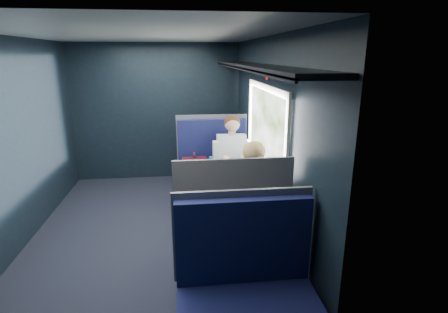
{
  "coord_description": "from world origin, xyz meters",
  "views": [
    {
      "loc": [
        0.44,
        -3.91,
        2.1
      ],
      "look_at": [
        0.9,
        0.0,
        0.95
      ],
      "focal_mm": 28.0,
      "sensor_mm": 36.0,
      "label": 1
    }
  ],
  "objects": [
    {
      "name": "man",
      "position": [
        1.1,
        0.7,
        0.72
      ],
      "size": [
        0.53,
        0.56,
        1.32
      ],
      "color": "black",
      "rests_on": "ground"
    },
    {
      "name": "seat_bay_far",
      "position": [
        0.85,
        -0.87,
        0.41
      ],
      "size": [
        1.04,
        0.62,
        1.26
      ],
      "color": "#0E113D",
      "rests_on": "ground"
    },
    {
      "name": "seat_row_back",
      "position": [
        0.85,
        -1.8,
        0.41
      ],
      "size": [
        1.04,
        0.51,
        1.16
      ],
      "color": "#0E113D",
      "rests_on": "ground"
    },
    {
      "name": "room_shell",
      "position": [
        0.02,
        0.0,
        1.48
      ],
      "size": [
        3.0,
        4.4,
        2.4
      ],
      "color": "black",
      "rests_on": "ground"
    },
    {
      "name": "seat_row_front",
      "position": [
        0.85,
        1.8,
        0.41
      ],
      "size": [
        1.04,
        0.51,
        1.16
      ],
      "color": "#0E113D",
      "rests_on": "ground"
    },
    {
      "name": "seat_bay_near",
      "position": [
        0.84,
        0.87,
        0.42
      ],
      "size": [
        1.04,
        0.62,
        1.26
      ],
      "color": "#0E113D",
      "rests_on": "ground"
    },
    {
      "name": "cup",
      "position": [
        1.31,
        0.44,
        0.78
      ],
      "size": [
        0.07,
        0.07,
        0.09
      ],
      "primitive_type": "cylinder",
      "color": "white",
      "rests_on": "table"
    },
    {
      "name": "bottle_small",
      "position": [
        1.21,
        0.33,
        0.85
      ],
      "size": [
        0.07,
        0.07,
        0.24
      ],
      "color": "silver",
      "rests_on": "table"
    },
    {
      "name": "table",
      "position": [
        1.03,
        0.0,
        0.66
      ],
      "size": [
        0.62,
        1.0,
        0.74
      ],
      "color": "#54565E",
      "rests_on": "ground"
    },
    {
      "name": "woman",
      "position": [
        1.1,
        -0.71,
        0.73
      ],
      "size": [
        0.53,
        0.56,
        1.32
      ],
      "color": "black",
      "rests_on": "ground"
    },
    {
      "name": "ground",
      "position": [
        0.0,
        0.0,
        -0.01
      ],
      "size": [
        2.8,
        4.2,
        0.01
      ],
      "primitive_type": "cube",
      "color": "black"
    },
    {
      "name": "laptop",
      "position": [
        1.23,
        0.05,
        0.81
      ],
      "size": [
        0.35,
        0.4,
        0.25
      ],
      "color": "silver",
      "rests_on": "table"
    },
    {
      "name": "papers",
      "position": [
        0.99,
        0.06,
        0.74
      ],
      "size": [
        0.7,
        0.87,
        0.01
      ],
      "primitive_type": "cube",
      "rotation": [
        0.0,
        0.0,
        -0.25
      ],
      "color": "white",
      "rests_on": "table"
    }
  ]
}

